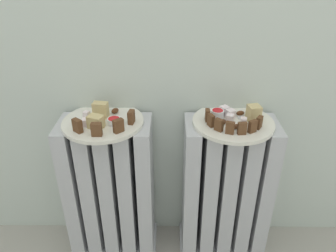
# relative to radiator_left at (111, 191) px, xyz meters

# --- Properties ---
(radiator_left) EXTENTS (0.32, 0.16, 0.55)m
(radiator_left) POSITION_rel_radiator_left_xyz_m (0.00, 0.00, 0.00)
(radiator_left) COLOR #B2B2B7
(radiator_left) RESTS_ON ground_plane
(radiator_right) EXTENTS (0.32, 0.16, 0.55)m
(radiator_right) POSITION_rel_radiator_left_xyz_m (0.42, 0.00, 0.00)
(radiator_right) COLOR #B2B2B7
(radiator_right) RESTS_ON ground_plane
(plate_left) EXTENTS (0.26, 0.26, 0.01)m
(plate_left) POSITION_rel_radiator_left_xyz_m (-0.00, 0.00, 0.29)
(plate_left) COLOR silver
(plate_left) RESTS_ON radiator_left
(plate_right) EXTENTS (0.26, 0.26, 0.01)m
(plate_right) POSITION_rel_radiator_left_xyz_m (0.42, 0.00, 0.29)
(plate_right) COLOR silver
(plate_right) RESTS_ON radiator_right
(dark_cake_slice_left_0) EXTENTS (0.03, 0.03, 0.04)m
(dark_cake_slice_left_0) POSITION_rel_radiator_left_xyz_m (-0.06, -0.07, 0.31)
(dark_cake_slice_left_0) COLOR #56351E
(dark_cake_slice_left_0) RESTS_ON plate_left
(dark_cake_slice_left_1) EXTENTS (0.03, 0.02, 0.04)m
(dark_cake_slice_left_1) POSITION_rel_radiator_left_xyz_m (0.00, -0.10, 0.31)
(dark_cake_slice_left_1) COLOR #56351E
(dark_cake_slice_left_1) RESTS_ON plate_left
(dark_cake_slice_left_2) EXTENTS (0.03, 0.03, 0.04)m
(dark_cake_slice_left_2) POSITION_rel_radiator_left_xyz_m (0.06, -0.07, 0.31)
(dark_cake_slice_left_2) COLOR #56351E
(dark_cake_slice_left_2) RESTS_ON plate_left
(dark_cake_slice_left_3) EXTENTS (0.02, 0.03, 0.04)m
(dark_cake_slice_left_3) POSITION_rel_radiator_left_xyz_m (0.09, -0.02, 0.31)
(dark_cake_slice_left_3) COLOR #56351E
(dark_cake_slice_left_3) RESTS_ON plate_left
(marble_cake_slice_left_0) EXTENTS (0.05, 0.05, 0.04)m
(marble_cake_slice_left_0) POSITION_rel_radiator_left_xyz_m (-0.01, -0.05, 0.31)
(marble_cake_slice_left_0) COLOR tan
(marble_cake_slice_left_0) RESTS_ON plate_left
(marble_cake_slice_left_1) EXTENTS (0.05, 0.04, 0.05)m
(marble_cake_slice_left_1) POSITION_rel_radiator_left_xyz_m (-0.01, 0.02, 0.32)
(marble_cake_slice_left_1) COLOR tan
(marble_cake_slice_left_1) RESTS_ON plate_left
(turkish_delight_left_0) EXTENTS (0.02, 0.02, 0.02)m
(turkish_delight_left_0) POSITION_rel_radiator_left_xyz_m (-0.05, -0.03, 0.30)
(turkish_delight_left_0) COLOR white
(turkish_delight_left_0) RESTS_ON plate_left
(turkish_delight_left_1) EXTENTS (0.02, 0.02, 0.02)m
(turkish_delight_left_1) POSITION_rel_radiator_left_xyz_m (-0.06, 0.03, 0.30)
(turkish_delight_left_1) COLOR white
(turkish_delight_left_1) RESTS_ON plate_left
(medjool_date_left_0) EXTENTS (0.03, 0.03, 0.02)m
(medjool_date_left_0) POSITION_rel_radiator_left_xyz_m (0.03, 0.05, 0.30)
(medjool_date_left_0) COLOR #4C2814
(medjool_date_left_0) RESTS_ON plate_left
(medjool_date_left_1) EXTENTS (0.03, 0.02, 0.02)m
(medjool_date_left_1) POSITION_rel_radiator_left_xyz_m (-0.08, -0.02, 0.30)
(medjool_date_left_1) COLOR #4C2814
(medjool_date_left_1) RESTS_ON plate_left
(medjool_date_left_2) EXTENTS (0.03, 0.03, 0.02)m
(medjool_date_left_2) POSITION_rel_radiator_left_xyz_m (-0.01, 0.07, 0.30)
(medjool_date_left_2) COLOR #4C2814
(medjool_date_left_2) RESTS_ON plate_left
(jam_bowl_left) EXTENTS (0.04, 0.04, 0.02)m
(jam_bowl_left) POSITION_rel_radiator_left_xyz_m (0.04, -0.02, 0.30)
(jam_bowl_left) COLOR white
(jam_bowl_left) RESTS_ON plate_left
(dark_cake_slice_right_0) EXTENTS (0.01, 0.03, 0.04)m
(dark_cake_slice_right_0) POSITION_rel_radiator_left_xyz_m (0.33, 0.00, 0.31)
(dark_cake_slice_right_0) COLOR #56351E
(dark_cake_slice_right_0) RESTS_ON plate_right
(dark_cake_slice_right_1) EXTENTS (0.02, 0.03, 0.04)m
(dark_cake_slice_right_1) POSITION_rel_radiator_left_xyz_m (0.34, -0.03, 0.31)
(dark_cake_slice_right_1) COLOR #56351E
(dark_cake_slice_right_1) RESTS_ON plate_right
(dark_cake_slice_right_2) EXTENTS (0.03, 0.03, 0.04)m
(dark_cake_slice_right_2) POSITION_rel_radiator_left_xyz_m (0.36, -0.06, 0.31)
(dark_cake_slice_right_2) COLOR #56351E
(dark_cake_slice_right_2) RESTS_ON plate_right
(dark_cake_slice_right_3) EXTENTS (0.03, 0.02, 0.04)m
(dark_cake_slice_right_3) POSITION_rel_radiator_left_xyz_m (0.39, -0.08, 0.31)
(dark_cake_slice_right_3) COLOR #56351E
(dark_cake_slice_right_3) RESTS_ON plate_right
(dark_cake_slice_right_4) EXTENTS (0.03, 0.02, 0.04)m
(dark_cake_slice_right_4) POSITION_rel_radiator_left_xyz_m (0.43, -0.08, 0.31)
(dark_cake_slice_right_4) COLOR #56351E
(dark_cake_slice_right_4) RESTS_ON plate_right
(dark_cake_slice_right_5) EXTENTS (0.03, 0.02, 0.04)m
(dark_cake_slice_right_5) POSITION_rel_radiator_left_xyz_m (0.46, -0.07, 0.31)
(dark_cake_slice_right_5) COLOR #56351E
(dark_cake_slice_right_5) RESTS_ON plate_right
(dark_cake_slice_right_6) EXTENTS (0.03, 0.03, 0.04)m
(dark_cake_slice_right_6) POSITION_rel_radiator_left_xyz_m (0.49, -0.05, 0.31)
(dark_cake_slice_right_6) COLOR #56351E
(dark_cake_slice_right_6) RESTS_ON plate_right
(marble_cake_slice_right_0) EXTENTS (0.05, 0.05, 0.05)m
(marble_cake_slice_right_0) POSITION_rel_radiator_left_xyz_m (0.48, 0.00, 0.32)
(marble_cake_slice_right_0) COLOR tan
(marble_cake_slice_right_0) RESTS_ON plate_right
(turkish_delight_right_0) EXTENTS (0.03, 0.03, 0.02)m
(turkish_delight_right_0) POSITION_rel_radiator_left_xyz_m (0.41, -0.00, 0.30)
(turkish_delight_right_0) COLOR white
(turkish_delight_right_0) RESTS_ON plate_right
(turkish_delight_right_1) EXTENTS (0.02, 0.02, 0.02)m
(turkish_delight_right_1) POSITION_rel_radiator_left_xyz_m (0.45, -0.02, 0.30)
(turkish_delight_right_1) COLOR white
(turkish_delight_right_1) RESTS_ON plate_right
(turkish_delight_right_2) EXTENTS (0.03, 0.03, 0.03)m
(turkish_delight_right_2) POSITION_rel_radiator_left_xyz_m (0.41, 0.03, 0.30)
(turkish_delight_right_2) COLOR white
(turkish_delight_right_2) RESTS_ON plate_right
(turkish_delight_right_3) EXTENTS (0.04, 0.04, 0.03)m
(turkish_delight_right_3) POSITION_rel_radiator_left_xyz_m (0.40, 0.05, 0.30)
(turkish_delight_right_3) COLOR white
(turkish_delight_right_3) RESTS_ON plate_right
(medjool_date_right_0) EXTENTS (0.03, 0.02, 0.02)m
(medjool_date_right_0) POSITION_rel_radiator_left_xyz_m (0.45, 0.04, 0.30)
(medjool_date_right_0) COLOR #4C2814
(medjool_date_right_0) RESTS_ON plate_right
(medjool_date_right_1) EXTENTS (0.02, 0.03, 0.02)m
(medjool_date_right_1) POSITION_rel_radiator_left_xyz_m (0.38, -0.02, 0.30)
(medjool_date_right_1) COLOR #4C2814
(medjool_date_right_1) RESTS_ON plate_right
(medjool_date_right_2) EXTENTS (0.03, 0.02, 0.02)m
(medjool_date_right_2) POSITION_rel_radiator_left_xyz_m (0.42, -0.05, 0.30)
(medjool_date_right_2) COLOR #4C2814
(medjool_date_right_2) RESTS_ON plate_right
(jam_bowl_right) EXTENTS (0.04, 0.04, 0.03)m
(jam_bowl_right) POSITION_rel_radiator_left_xyz_m (0.37, 0.02, 0.31)
(jam_bowl_right) COLOR white
(jam_bowl_right) RESTS_ON plate_right
(fork) EXTENTS (0.02, 0.09, 0.00)m
(fork) POSITION_rel_radiator_left_xyz_m (0.45, -0.01, 0.29)
(fork) COLOR silver
(fork) RESTS_ON plate_right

